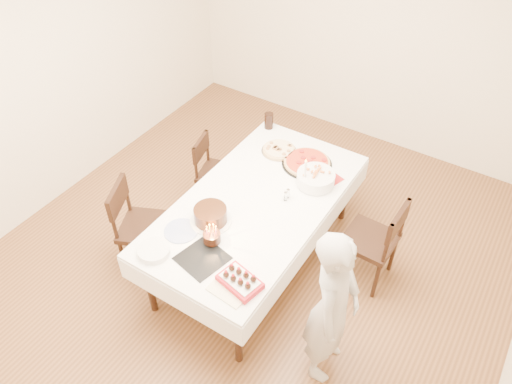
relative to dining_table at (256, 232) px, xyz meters
The scene contains 22 objects.
floor 0.38m from the dining_table, 103.18° to the right, with size 5.00×5.00×0.00m, color brown.
wall_back 2.61m from the dining_table, 90.41° to the left, with size 4.50×0.04×2.70m, color beige.
wall_left 2.47m from the dining_table, behind, with size 0.04×5.00×2.70m, color beige.
dining_table is the anchor object (origin of this frame).
chair_right_savory 1.00m from the dining_table, 22.72° to the left, with size 0.47×0.47×0.92m, color black, non-canonical shape.
chair_left_savory 0.87m from the dining_table, 148.54° to the left, with size 0.41×0.41×0.80m, color black, non-canonical shape.
chair_left_dessert 0.98m from the dining_table, 146.31° to the right, with size 0.47×0.47×0.91m, color black, non-canonical shape.
person 1.22m from the dining_table, 30.28° to the right, with size 0.52×0.34×1.43m, color beige.
pizza_white 0.82m from the dining_table, 104.99° to the left, with size 0.34×0.34×0.04m, color beige.
pizza_pepperoni 0.79m from the dining_table, 79.31° to the left, with size 0.46×0.46×0.04m, color red.
red_placemat 0.78m from the dining_table, 58.30° to the left, with size 0.24×0.24×0.01m, color #B21E1E.
pasta_bowl 0.72m from the dining_table, 56.25° to the left, with size 0.33×0.33×0.11m, color white.
taper_candle 0.70m from the dining_table, 56.91° to the left, with size 0.07×0.07×0.31m, color white.
shaker_pair 0.49m from the dining_table, 36.96° to the left, with size 0.08×0.08×0.09m, color white, non-canonical shape.
cola_glass 1.18m from the dining_table, 115.80° to the left, with size 0.09×0.09×0.16m, color black.
layer_cake 0.62m from the dining_table, 115.50° to the right, with size 0.34×0.34×0.13m, color #361B0D.
cake_board 0.83m from the dining_table, 90.52° to the right, with size 0.33×0.33×0.01m, color black.
birthday_cake 0.73m from the dining_table, 94.63° to the right, with size 0.14×0.14×0.14m, color #381B0F.
strawberry_box 0.96m from the dining_table, 65.10° to the right, with size 0.31×0.20×0.08m, color #A7131D, non-canonical shape.
box_lid 1.01m from the dining_table, 69.23° to the right, with size 0.29×0.19×0.02m, color beige.
plate_stack 1.04m from the dining_table, 111.21° to the right, with size 0.25×0.25×0.05m, color white.
china_plate 0.79m from the dining_table, 117.57° to the right, with size 0.27×0.27×0.01m, color white.
Camera 1 is at (1.66, -2.50, 3.66)m, focal length 35.00 mm.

